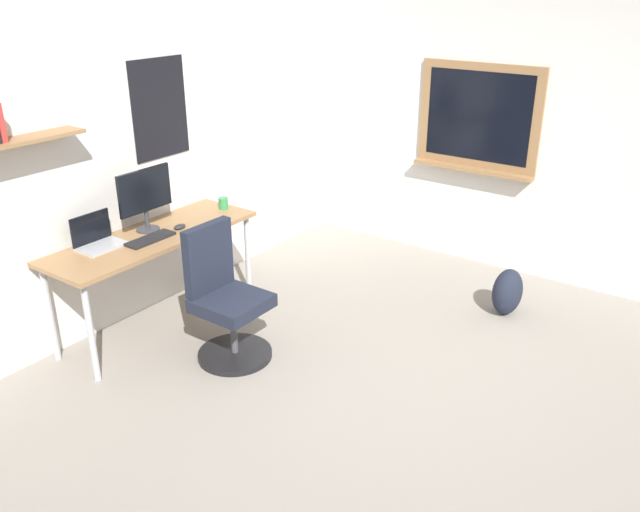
% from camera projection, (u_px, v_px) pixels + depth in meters
% --- Properties ---
extents(ground_plane, '(5.20, 5.20, 0.00)m').
position_uv_depth(ground_plane, '(413.00, 412.00, 3.99)').
color(ground_plane, gray).
rests_on(ground_plane, ground).
extents(wall_back, '(5.00, 0.30, 2.60)m').
position_uv_depth(wall_back, '(127.00, 148.00, 4.78)').
color(wall_back, silver).
rests_on(wall_back, ground).
extents(wall_right, '(0.22, 5.00, 2.60)m').
position_uv_depth(wall_right, '(561.00, 131.00, 5.31)').
color(wall_right, silver).
rests_on(wall_right, ground).
extents(desk, '(1.64, 0.56, 0.74)m').
position_uv_depth(desk, '(154.00, 244.00, 4.73)').
color(desk, '#997047').
rests_on(desk, ground).
extents(office_chair, '(0.52, 0.52, 0.95)m').
position_uv_depth(office_chair, '(225.00, 303.00, 4.45)').
color(office_chair, black).
rests_on(office_chair, ground).
extents(laptop, '(0.31, 0.21, 0.23)m').
position_uv_depth(laptop, '(97.00, 239.00, 4.48)').
color(laptop, '#ADAFB5').
rests_on(laptop, desk).
extents(monitor_primary, '(0.46, 0.17, 0.46)m').
position_uv_depth(monitor_primary, '(145.00, 195.00, 4.67)').
color(monitor_primary, '#38383D').
rests_on(monitor_primary, desk).
extents(keyboard, '(0.37, 0.13, 0.02)m').
position_uv_depth(keyboard, '(150.00, 239.00, 4.60)').
color(keyboard, black).
rests_on(keyboard, desk).
extents(computer_mouse, '(0.10, 0.06, 0.03)m').
position_uv_depth(computer_mouse, '(180.00, 227.00, 4.81)').
color(computer_mouse, '#262628').
rests_on(computer_mouse, desk).
extents(coffee_mug, '(0.08, 0.08, 0.09)m').
position_uv_depth(coffee_mug, '(223.00, 203.00, 5.21)').
color(coffee_mug, '#338C4C').
rests_on(coffee_mug, desk).
extents(backpack, '(0.32, 0.22, 0.37)m').
position_uv_depth(backpack, '(507.00, 292.00, 5.09)').
color(backpack, '#1E2333').
rests_on(backpack, ground).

